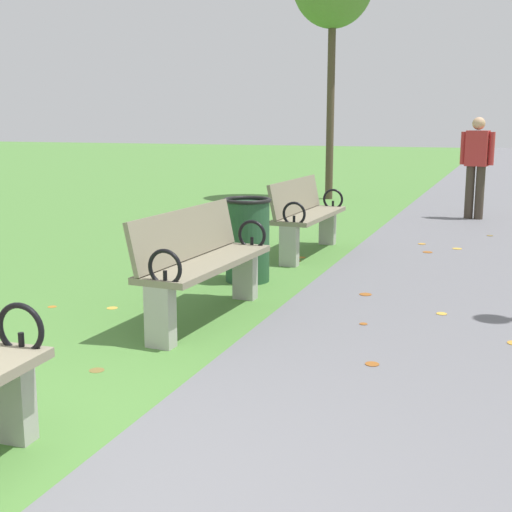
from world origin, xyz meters
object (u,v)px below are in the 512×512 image
Objects in this scene: pedestrian_walking at (476,162)px; trash_bin at (247,239)px; park_bench_3 at (306,214)px; park_bench_2 at (201,261)px.

trash_bin is (-1.88, -5.30, -0.50)m from pedestrian_walking.
pedestrian_walking reaches higher than trash_bin.
pedestrian_walking is (1.74, 3.73, 0.44)m from park_bench_3.
park_bench_2 is 1.42m from trash_bin.
pedestrian_walking is at bearing 65.01° from park_bench_3.
park_bench_2 is at bearing -84.04° from trash_bin.
park_bench_2 and park_bench_3 have the same top height.
pedestrian_walking reaches higher than park_bench_3.
park_bench_3 is at bearing 90.00° from park_bench_2.
pedestrian_walking is at bearing 70.44° from trash_bin.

